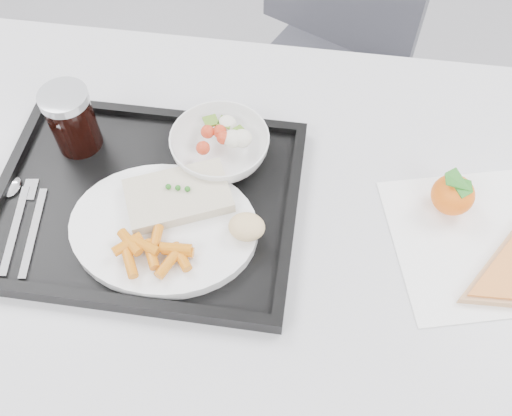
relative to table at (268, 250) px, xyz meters
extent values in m
cube|color=silver|center=(0.00, 0.00, 0.05)|extent=(1.20, 0.80, 0.03)
cylinder|color=#47474C|center=(-0.54, 0.34, -0.32)|extent=(0.04, 0.04, 0.72)
cube|color=#3D3E46|center=(0.08, 0.58, -0.23)|extent=(0.56, 0.56, 0.04)
cylinder|color=#47474C|center=(-0.10, 0.40, -0.47)|extent=(0.03, 0.03, 0.43)
cylinder|color=#47474C|center=(0.26, 0.40, -0.47)|extent=(0.03, 0.03, 0.43)
cylinder|color=#47474C|center=(-0.10, 0.76, -0.47)|extent=(0.03, 0.03, 0.43)
cylinder|color=#47474C|center=(0.26, 0.76, -0.47)|extent=(0.03, 0.03, 0.43)
cube|color=black|center=(-0.19, 0.01, 0.07)|extent=(0.45, 0.35, 0.01)
cube|color=black|center=(-0.19, 0.18, 0.09)|extent=(0.45, 0.02, 0.01)
cube|color=black|center=(-0.19, -0.15, 0.09)|extent=(0.45, 0.02, 0.01)
cube|color=black|center=(0.03, 0.01, 0.09)|extent=(0.02, 0.32, 0.01)
cube|color=black|center=(-0.40, 0.01, 0.09)|extent=(0.02, 0.32, 0.01)
cylinder|color=white|center=(-0.15, -0.04, 0.09)|extent=(0.27, 0.27, 0.02)
cube|color=beige|center=(-0.13, 0.01, 0.11)|extent=(0.17, 0.14, 0.02)
sphere|color=#236B1C|center=(-0.15, 0.02, 0.12)|extent=(0.01, 0.01, 0.01)
sphere|color=#236B1C|center=(-0.13, 0.02, 0.12)|extent=(0.01, 0.01, 0.01)
sphere|color=#236B1C|center=(-0.12, 0.02, 0.12)|extent=(0.01, 0.01, 0.01)
ellipsoid|color=#E7B88E|center=(-0.03, -0.03, 0.12)|extent=(0.05, 0.04, 0.03)
imported|color=white|center=(-0.09, 0.11, 0.11)|extent=(0.15, 0.15, 0.05)
cylinder|color=black|center=(-0.32, 0.11, 0.13)|extent=(0.07, 0.07, 0.10)
cylinder|color=#A5A8AD|center=(-0.32, 0.11, 0.18)|extent=(0.07, 0.07, 0.01)
cube|color=silver|center=(-0.36, -0.06, 0.08)|extent=(0.03, 0.15, 0.00)
ellipsoid|color=silver|center=(-0.39, 0.01, 0.09)|extent=(0.03, 0.04, 0.01)
cube|color=silver|center=(-0.33, -0.06, 0.08)|extent=(0.03, 0.15, 0.00)
cube|color=silver|center=(-0.37, 0.01, 0.08)|extent=(0.03, 0.04, 0.00)
cube|color=white|center=(0.31, 0.02, 0.07)|extent=(0.30, 0.30, 0.00)
ellipsoid|color=#FF6208|center=(0.26, 0.07, 0.10)|extent=(0.08, 0.08, 0.06)
cube|color=#236B1C|center=(0.26, 0.07, 0.13)|extent=(0.04, 0.04, 0.01)
cube|color=#236B1C|center=(0.26, 0.07, 0.13)|extent=(0.04, 0.02, 0.01)
cylinder|color=orange|center=(-0.18, -0.08, 0.12)|extent=(0.04, 0.04, 0.01)
cylinder|color=orange|center=(-0.11, -0.09, 0.11)|extent=(0.04, 0.04, 0.01)
cylinder|color=orange|center=(-0.15, -0.07, 0.11)|extent=(0.02, 0.04, 0.01)
cylinder|color=orange|center=(-0.17, -0.11, 0.11)|extent=(0.03, 0.04, 0.01)
cylinder|color=orange|center=(-0.15, -0.09, 0.11)|extent=(0.03, 0.04, 0.01)
cylinder|color=orange|center=(-0.18, -0.08, 0.12)|extent=(0.04, 0.04, 0.01)
cylinder|color=orange|center=(-0.12, -0.10, 0.11)|extent=(0.03, 0.05, 0.01)
cylinder|color=orange|center=(-0.12, -0.08, 0.11)|extent=(0.04, 0.02, 0.01)
cylinder|color=orange|center=(-0.16, -0.08, 0.12)|extent=(0.05, 0.03, 0.01)
cylinder|color=orange|center=(-0.12, -0.08, 0.11)|extent=(0.04, 0.02, 0.01)
sphere|color=red|center=(-0.10, 0.13, 0.12)|extent=(0.02, 0.02, 0.02)
sphere|color=red|center=(-0.09, 0.12, 0.12)|extent=(0.02, 0.02, 0.02)
sphere|color=red|center=(-0.11, 0.10, 0.12)|extent=(0.02, 0.02, 0.02)
sphere|color=red|center=(-0.11, 0.13, 0.12)|extent=(0.02, 0.02, 0.02)
ellipsoid|color=silver|center=(-0.06, 0.12, 0.12)|extent=(0.03, 0.03, 0.03)
ellipsoid|color=silver|center=(-0.09, 0.15, 0.12)|extent=(0.03, 0.03, 0.03)
ellipsoid|color=silver|center=(-0.07, 0.12, 0.12)|extent=(0.03, 0.03, 0.03)
cube|color=#547E23|center=(-0.11, 0.15, 0.12)|extent=(0.03, 0.03, 0.00)
cube|color=#547E23|center=(-0.09, 0.15, 0.12)|extent=(0.03, 0.03, 0.00)
cube|color=#547E23|center=(-0.07, 0.13, 0.12)|extent=(0.03, 0.03, 0.00)
camera|label=1|loc=(0.04, -0.44, 0.78)|focal=40.00mm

